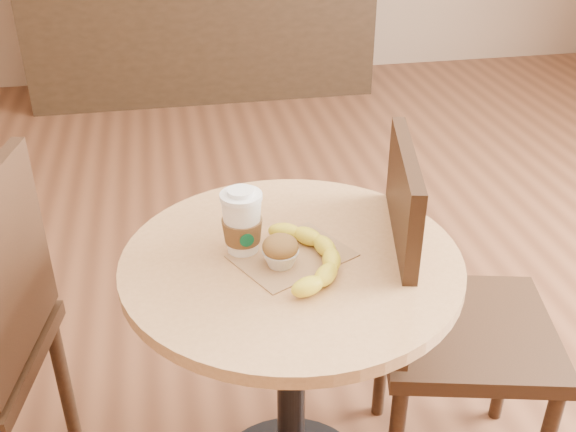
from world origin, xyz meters
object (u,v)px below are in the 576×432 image
object	(u,v)px
cafe_table	(291,327)
coffee_cup	(242,224)
muffin	(280,251)
chair_right	(442,313)
banana	(311,255)

from	to	relation	value
cafe_table	coffee_cup	xyz separation A→B (m)	(-0.10, 0.04, 0.27)
coffee_cup	muffin	distance (m)	0.11
cafe_table	chair_right	size ratio (longest dim) A/B	0.78
coffee_cup	banana	size ratio (longest dim) A/B	0.52
muffin	cafe_table	bearing A→B (deg)	45.69
muffin	coffee_cup	bearing A→B (deg)	133.61
coffee_cup	muffin	xyz separation A→B (m)	(0.07, -0.07, -0.03)
coffee_cup	cafe_table	bearing A→B (deg)	-28.71
chair_right	coffee_cup	distance (m)	0.57
chair_right	banana	size ratio (longest dim) A/B	3.29
chair_right	muffin	xyz separation A→B (m)	(-0.41, -0.04, 0.26)
cafe_table	chair_right	bearing A→B (deg)	1.67
coffee_cup	chair_right	bearing A→B (deg)	-9.08
chair_right	cafe_table	bearing A→B (deg)	105.03
cafe_table	coffee_cup	world-z (taller)	coffee_cup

